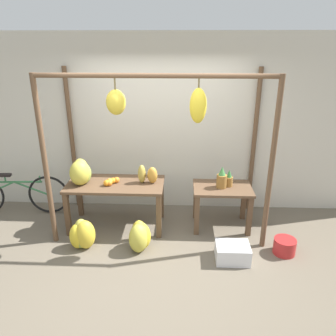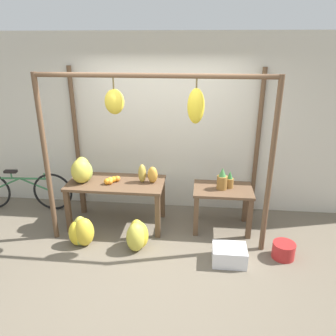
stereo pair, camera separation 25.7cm
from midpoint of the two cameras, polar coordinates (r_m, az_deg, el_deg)
name	(u,v)px [view 2 (the right image)]	position (r m, az deg, el deg)	size (l,w,h in m)	color
ground_plane	(152,257)	(4.46, -1.05, -15.30)	(20.00, 20.00, 0.00)	#665B4C
shop_wall_back	(165,125)	(5.25, 0.87, 7.42)	(8.00, 0.08, 2.80)	beige
stall_awning	(158,129)	(4.34, -0.09, 6.88)	(2.98, 1.24, 2.31)	brown
display_table_main	(116,188)	(4.93, -7.49, -3.57)	(1.41, 0.69, 0.71)	brown
display_table_side	(222,197)	(4.92, 10.96, -5.03)	(0.85, 0.58, 0.65)	brown
banana_pile_on_table	(82,171)	(4.91, -13.34, -0.46)	(0.37, 0.39, 0.38)	#9EB247
orange_pile	(112,180)	(4.84, -8.26, -2.12)	(0.21, 0.21, 0.09)	orange
pineapple_cluster	(224,180)	(4.81, 11.32, -2.12)	(0.25, 0.19, 0.33)	olive
banana_pile_ground_left	(81,232)	(4.72, -13.41, -10.84)	(0.42, 0.34, 0.42)	gold
banana_pile_ground_right	(137,235)	(4.54, -3.69, -11.60)	(0.39, 0.44, 0.43)	yellow
fruit_crate_white	(229,255)	(4.41, 12.32, -14.55)	(0.43, 0.33, 0.22)	silver
blue_bucket	(284,250)	(4.69, 21.01, -13.27)	(0.29, 0.29, 0.21)	#AD2323
parked_bicycle	(22,190)	(5.91, -23.01, -3.60)	(1.70, 0.14, 0.70)	black
papaya_pile	(148,174)	(4.78, -1.99, -1.09)	(0.32, 0.18, 0.28)	#B2993D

